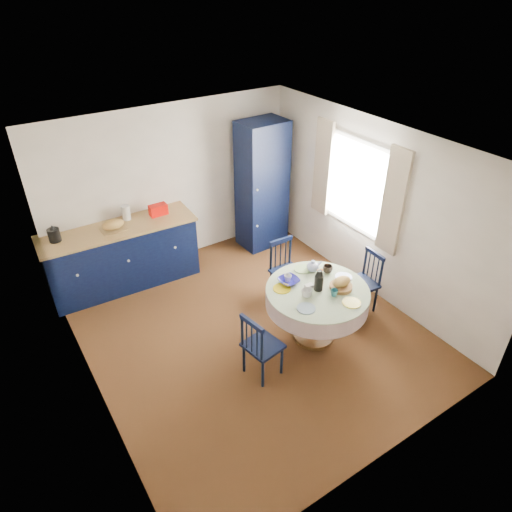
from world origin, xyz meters
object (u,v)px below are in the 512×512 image
at_px(chair_left, 260,346).
at_px(mug_c, 328,269).
at_px(chair_right, 364,281).
at_px(mug_a, 307,293).
at_px(pantry_cabinet, 262,186).
at_px(kitchen_counter, 123,255).
at_px(chair_far, 285,270).
at_px(cobalt_bowl, 289,281).
at_px(dining_table, 317,297).
at_px(mug_b, 334,293).
at_px(mug_d, 288,278).

relative_size(chair_left, mug_c, 6.91).
bearing_deg(chair_right, mug_a, -78.80).
xyz_separation_m(pantry_cabinet, mug_a, (-0.97, -2.42, -0.24)).
relative_size(pantry_cabinet, mug_a, 16.40).
height_order(kitchen_counter, chair_far, kitchen_counter).
height_order(mug_a, cobalt_bowl, mug_a).
bearing_deg(dining_table, chair_left, -170.90).
bearing_deg(dining_table, mug_b, -68.91).
height_order(chair_left, mug_c, chair_left).
height_order(dining_table, chair_left, dining_table).
distance_m(pantry_cabinet, dining_table, 2.54).
bearing_deg(pantry_cabinet, mug_b, -107.44).
relative_size(pantry_cabinet, mug_d, 21.81).
relative_size(dining_table, mug_d, 13.04).
xyz_separation_m(chair_left, cobalt_bowl, (0.72, 0.46, 0.35)).
bearing_deg(cobalt_bowl, mug_d, 72.34).
bearing_deg(chair_far, mug_d, -122.49).
height_order(kitchen_counter, cobalt_bowl, kitchen_counter).
bearing_deg(chair_left, dining_table, -90.42).
relative_size(chair_left, chair_far, 0.99).
height_order(chair_left, mug_b, chair_left).
relative_size(chair_left, cobalt_bowl, 3.56).
bearing_deg(kitchen_counter, dining_table, -54.13).
bearing_deg(chair_far, mug_b, -93.72).
bearing_deg(cobalt_bowl, chair_left, -147.81).
xyz_separation_m(mug_c, cobalt_bowl, (-0.56, 0.09, -0.02)).
distance_m(dining_table, mug_c, 0.44).
bearing_deg(mug_c, chair_left, -163.93).
xyz_separation_m(dining_table, chair_right, (0.93, 0.11, -0.20)).
distance_m(chair_right, mug_c, 0.71).
xyz_separation_m(kitchen_counter, chair_left, (0.69, -2.65, -0.05)).
bearing_deg(dining_table, chair_far, 78.11).
xyz_separation_m(kitchen_counter, dining_table, (1.64, -2.50, 0.15)).
bearing_deg(mug_b, dining_table, 111.09).
relative_size(dining_table, chair_right, 1.43).
height_order(chair_far, chair_right, chair_far).
distance_m(chair_far, mug_c, 0.81).
bearing_deg(kitchen_counter, cobalt_bowl, -54.52).
distance_m(dining_table, cobalt_bowl, 0.41).
bearing_deg(chair_right, mug_d, -97.47).
relative_size(pantry_cabinet, chair_left, 2.38).
bearing_deg(mug_b, mug_d, 117.74).
relative_size(kitchen_counter, dining_table, 1.74).
bearing_deg(cobalt_bowl, chair_far, 56.18).
xyz_separation_m(kitchen_counter, pantry_cabinet, (2.40, -0.11, 0.56)).
xyz_separation_m(mug_a, mug_d, (-0.00, 0.38, -0.01)).
xyz_separation_m(mug_a, mug_c, (0.54, 0.25, -0.00)).
height_order(kitchen_counter, mug_b, kitchen_counter).
xyz_separation_m(kitchen_counter, mug_c, (1.97, -2.28, 0.32)).
bearing_deg(mug_c, mug_b, -121.59).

